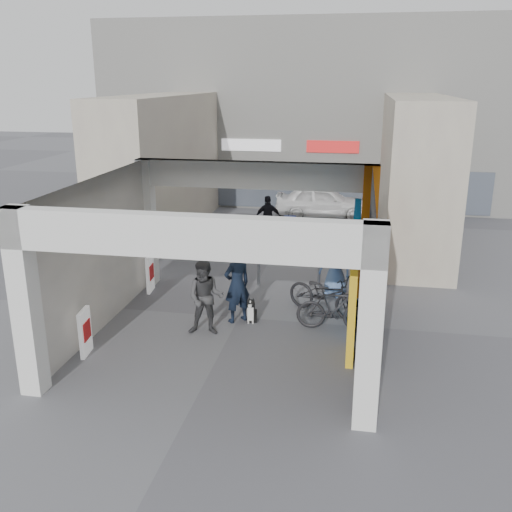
% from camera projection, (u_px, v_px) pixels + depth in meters
% --- Properties ---
extents(ground, '(90.00, 90.00, 0.00)m').
position_uv_depth(ground, '(239.00, 317.00, 13.84)').
color(ground, '#5E5E64').
rests_on(ground, ground).
extents(arcade_canopy, '(6.40, 6.45, 6.40)m').
position_uv_depth(arcade_canopy, '(255.00, 236.00, 12.29)').
color(arcade_canopy, silver).
rests_on(arcade_canopy, ground).
extents(far_building, '(18.00, 4.08, 8.00)m').
position_uv_depth(far_building, '(303.00, 114.00, 25.79)').
color(far_building, silver).
rests_on(far_building, ground).
extents(plaza_bldg_left, '(2.00, 9.00, 5.00)m').
position_uv_depth(plaza_bldg_left, '(161.00, 165.00, 20.92)').
color(plaza_bldg_left, '#BCB59C').
rests_on(plaza_bldg_left, ground).
extents(plaza_bldg_right, '(2.00, 9.00, 5.00)m').
position_uv_depth(plaza_bldg_right, '(414.00, 172.00, 19.36)').
color(plaza_bldg_right, '#BCB59C').
rests_on(plaza_bldg_right, ground).
extents(bollard_left, '(0.09, 0.09, 0.92)m').
position_uv_depth(bollard_left, '(207.00, 265.00, 16.23)').
color(bollard_left, '#94979C').
rests_on(bollard_left, ground).
extents(bollard_center, '(0.09, 0.09, 0.89)m').
position_uv_depth(bollard_center, '(259.00, 270.00, 15.90)').
color(bollard_center, '#94979C').
rests_on(bollard_center, ground).
extents(bollard_right, '(0.09, 0.09, 0.99)m').
position_uv_depth(bollard_right, '(319.00, 270.00, 15.73)').
color(bollard_right, '#94979C').
rests_on(bollard_right, ground).
extents(advert_board_near, '(0.16, 0.56, 1.00)m').
position_uv_depth(advert_board_near, '(85.00, 332.00, 11.86)').
color(advert_board_near, silver).
rests_on(advert_board_near, ground).
extents(advert_board_far, '(0.15, 0.56, 1.00)m').
position_uv_depth(advert_board_far, '(150.00, 273.00, 15.42)').
color(advert_board_far, silver).
rests_on(advert_board_far, ground).
extents(cafe_set, '(1.37, 1.10, 0.83)m').
position_uv_depth(cafe_set, '(225.00, 244.00, 18.88)').
color(cafe_set, '#B3B3B8').
rests_on(cafe_set, ground).
extents(produce_stand, '(1.26, 0.68, 0.83)m').
position_uv_depth(produce_stand, '(208.00, 237.00, 19.61)').
color(produce_stand, black).
rests_on(produce_stand, ground).
extents(crate_stack, '(0.51, 0.42, 0.56)m').
position_uv_depth(crate_stack, '(290.00, 224.00, 21.61)').
color(crate_stack, '#1B6124').
rests_on(crate_stack, ground).
extents(border_collie, '(0.23, 0.45, 0.62)m').
position_uv_depth(border_collie, '(251.00, 312.00, 13.54)').
color(border_collie, black).
rests_on(border_collie, ground).
extents(man_with_dog, '(0.80, 0.79, 1.85)m').
position_uv_depth(man_with_dog, '(237.00, 285.00, 13.37)').
color(man_with_dog, black).
rests_on(man_with_dog, ground).
extents(man_back_turned, '(0.91, 0.75, 1.74)m').
position_uv_depth(man_back_turned, '(206.00, 298.00, 12.73)').
color(man_back_turned, '#3A3B3D').
rests_on(man_back_turned, ground).
extents(man_elderly, '(0.99, 0.82, 1.75)m').
position_uv_depth(man_elderly, '(336.00, 264.00, 15.05)').
color(man_elderly, '#6083BC').
rests_on(man_elderly, ground).
extents(man_crates, '(1.01, 0.63, 1.60)m').
position_uv_depth(man_crates, '(268.00, 218.00, 20.31)').
color(man_crates, black).
rests_on(man_crates, ground).
extents(bicycle_front, '(2.11, 1.55, 1.06)m').
position_uv_depth(bicycle_front, '(325.00, 294.00, 13.90)').
color(bicycle_front, black).
rests_on(bicycle_front, ground).
extents(bicycle_rear, '(1.75, 0.51, 1.05)m').
position_uv_depth(bicycle_rear, '(334.00, 309.00, 13.02)').
color(bicycle_rear, black).
rests_on(bicycle_rear, ground).
extents(white_van, '(4.00, 1.78, 1.34)m').
position_uv_depth(white_van, '(323.00, 201.00, 23.67)').
color(white_van, white).
rests_on(white_van, ground).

